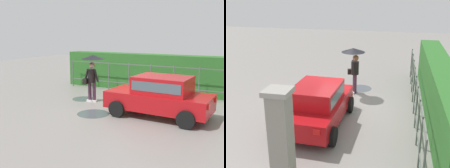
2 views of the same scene
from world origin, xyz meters
The scene contains 7 objects.
ground_plane centered at (0.00, 0.00, 0.00)m, with size 40.00×40.00×0.00m, color gray.
car centered at (1.68, -0.71, 0.80)m, with size 3.80×1.99×1.48m.
pedestrian centered at (-1.64, -0.01, 1.52)m, with size 1.02×1.02×2.06m.
fence_section centered at (0.06, 2.56, 0.82)m, with size 9.30×0.05×1.50m.
hedge_row centered at (0.06, 3.41, 0.95)m, with size 10.25×0.90×1.90m, color #2D6B28.
puddle_near centered at (-0.61, -1.56, 0.00)m, with size 1.22×1.22×0.00m, color #4C545B.
puddle_far centered at (-2.28, 0.23, 0.00)m, with size 1.03×1.03×0.00m, color #4C545B.
Camera 1 is at (4.82, -10.12, 3.01)m, focal length 44.95 mm.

